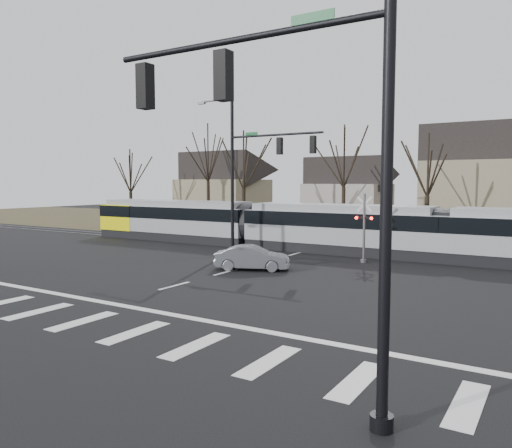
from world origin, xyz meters
The scene contains 15 objects.
ground centered at (0.00, 0.00, 0.00)m, with size 140.00×140.00×0.00m, color black.
grass_verge centered at (0.00, 32.00, 0.01)m, with size 140.00×28.00×0.01m, color #38331E.
crosswalk centered at (0.00, -4.00, 0.01)m, with size 27.00×2.60×0.01m.
stop_line centered at (0.00, -1.80, 0.01)m, with size 28.00×0.35×0.01m, color silver.
lane_dashes centered at (0.00, 16.00, 0.01)m, with size 0.18×30.00×0.01m.
rail_pair centered at (0.00, 15.80, 0.03)m, with size 90.00×1.52×0.06m.
tram centered at (2.03, 16.00, 1.74)m, with size 42.06×3.12×3.19m.
sedan centered at (0.77, 7.36, 0.65)m, with size 4.15×2.86×1.30m, color slate.
signal_pole_near_right centered at (10.11, -6.00, 5.17)m, with size 6.72×0.44×8.00m.
signal_pole_far centered at (-2.41, 12.50, 5.70)m, with size 9.28×0.44×10.20m.
rail_crossing_signal centered at (5.00, 12.79, 1.89)m, with size 1.08×0.36×4.00m.
tree_row centered at (2.00, 26.00, 5.00)m, with size 59.20×7.20×10.00m.
house_a centered at (-20.00, 34.00, 4.46)m, with size 9.72×8.64×8.60m.
house_b centered at (-5.00, 36.00, 3.97)m, with size 8.64×7.56×7.65m.
house_c centered at (9.00, 33.00, 5.23)m, with size 10.80×8.64×10.10m.
Camera 1 is at (14.71, -14.88, 4.63)m, focal length 35.00 mm.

